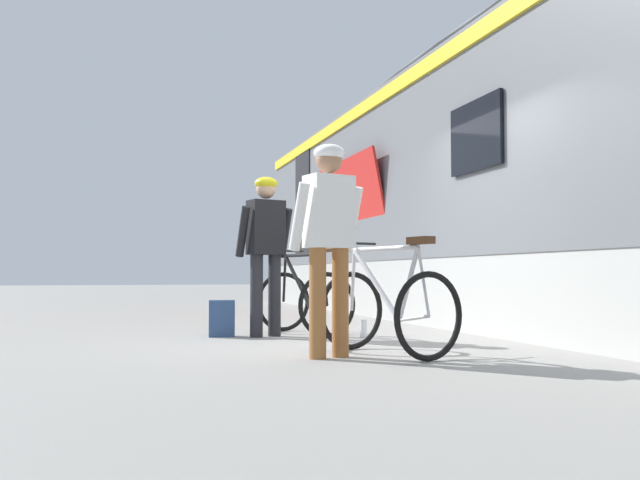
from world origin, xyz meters
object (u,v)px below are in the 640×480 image
train_car (534,179)px  cyclist_far_in_white (329,229)px  bicycle_near_black (305,299)px  bicycle_far_silver (388,308)px  cyclist_near_in_dark (266,241)px  water_bottle_near_the_bikes (363,328)px  backpack_on_platform (222,318)px

train_car → cyclist_far_in_white: (-3.72, -2.57, -0.91)m
bicycle_near_black → bicycle_far_silver: bearing=-86.1°
cyclist_near_in_dark → water_bottle_near_the_bikes: size_ratio=8.88×
train_car → cyclist_far_in_white: size_ratio=10.28×
train_car → water_bottle_near_the_bikes: bearing=-161.0°
cyclist_near_in_dark → bicycle_far_silver: cyclist_near_in_dark is taller
cyclist_far_in_white → bicycle_near_black: (0.39, 2.15, -0.65)m
train_car → water_bottle_near_the_bikes: size_ratio=91.30×
cyclist_near_in_dark → train_car: bearing=8.3°
train_car → cyclist_near_in_dark: train_car is taller
water_bottle_near_the_bikes → cyclist_far_in_white: bearing=-119.3°
bicycle_far_silver → backpack_on_platform: bearing=116.8°
water_bottle_near_the_bikes → bicycle_near_black: bearing=133.1°
cyclist_near_in_dark → backpack_on_platform: 0.98m
cyclist_far_in_white → backpack_on_platform: bearing=104.3°
train_car → water_bottle_near_the_bikes: (-2.82, -0.97, -1.87)m
train_car → cyclist_far_in_white: 4.61m
cyclist_near_in_dark → water_bottle_near_the_bikes: 1.44m
cyclist_far_in_white → water_bottle_near_the_bikes: 2.07m
bicycle_far_silver → water_bottle_near_the_bikes: size_ratio=6.21×
cyclist_near_in_dark → backpack_on_platform: (-0.46, 0.15, -0.85)m
bicycle_far_silver → backpack_on_platform: bicycle_far_silver is taller
cyclist_far_in_white → water_bottle_near_the_bikes: bearing=60.7°
cyclist_near_in_dark → bicycle_far_silver: size_ratio=1.43×
cyclist_near_in_dark → water_bottle_near_the_bikes: cyclist_near_in_dark is taller
water_bottle_near_the_bikes → backpack_on_platform: bearing=158.6°
bicycle_near_black → backpack_on_platform: (-0.94, 0.02, -0.20)m
bicycle_far_silver → train_car: bearing=38.7°
bicycle_far_silver → water_bottle_near_the_bikes: bearing=77.0°
cyclist_near_in_dark → bicycle_near_black: size_ratio=1.46×
water_bottle_near_the_bikes → bicycle_far_silver: bearing=-103.0°
cyclist_near_in_dark → cyclist_far_in_white: 2.02m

